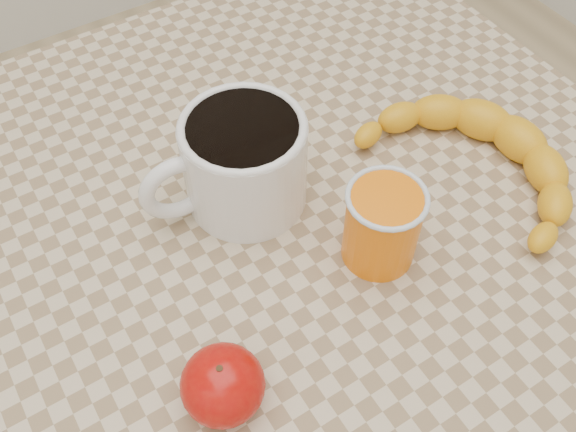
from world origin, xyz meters
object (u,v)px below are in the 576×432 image
coffee_mug (241,161)px  banana (478,160)px  table (288,275)px  apple (223,385)px  orange_juice_glass (382,225)px

coffee_mug → banana: bearing=-24.6°
table → banana: banana is taller
table → apple: 0.22m
banana → apple: bearing=-174.0°
coffee_mug → apple: coffee_mug is taller
table → apple: (-0.14, -0.12, 0.12)m
table → coffee_mug: bearing=106.3°
apple → banana: apple is taller
table → orange_juice_glass: bearing=-50.4°
orange_juice_glass → banana: 0.15m
coffee_mug → apple: bearing=-123.8°
apple → banana: bearing=12.9°
coffee_mug → banana: coffee_mug is taller
coffee_mug → apple: (-0.12, -0.18, -0.02)m
orange_juice_glass → banana: orange_juice_glass is taller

